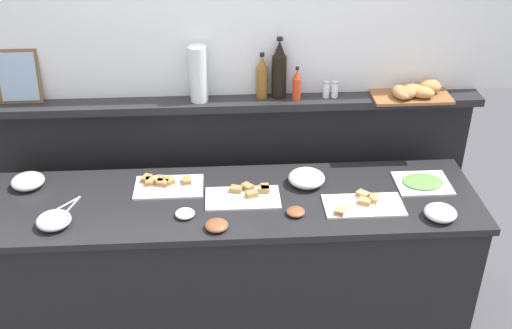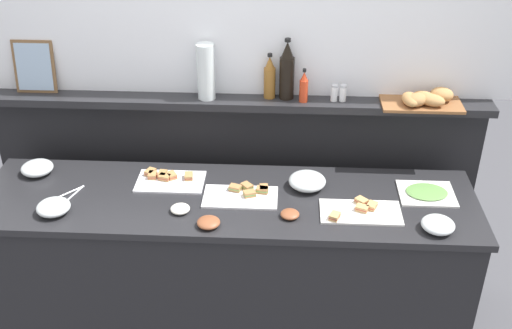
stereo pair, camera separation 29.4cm
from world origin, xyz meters
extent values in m
plane|color=#4C4C51|center=(0.00, 0.60, 0.00)|extent=(12.00, 12.00, 0.00)
cube|color=black|center=(0.00, 0.00, 0.44)|extent=(2.37, 0.59, 0.88)
cube|color=#232326|center=(0.00, 0.00, 0.90)|extent=(2.41, 0.63, 0.03)
cube|color=black|center=(0.00, 0.50, 0.60)|extent=(2.64, 0.08, 1.21)
cube|color=#232326|center=(0.00, 0.45, 1.23)|extent=(2.64, 0.22, 0.04)
cube|color=silver|center=(-0.30, 0.12, 0.92)|extent=(0.34, 0.21, 0.01)
cube|color=#B7844C|center=(-0.33, 0.13, 0.93)|extent=(0.07, 0.05, 0.01)
cube|color=#B24738|center=(-0.33, 0.13, 0.94)|extent=(0.07, 0.05, 0.01)
cube|color=#B7844C|center=(-0.33, 0.13, 0.94)|extent=(0.07, 0.05, 0.01)
cube|color=#B7844C|center=(-0.34, 0.16, 0.93)|extent=(0.05, 0.06, 0.01)
cube|color=#B24738|center=(-0.34, 0.16, 0.94)|extent=(0.05, 0.06, 0.01)
cube|color=#B7844C|center=(-0.34, 0.16, 0.94)|extent=(0.05, 0.06, 0.01)
cube|color=#B7844C|center=(-0.21, 0.15, 0.93)|extent=(0.05, 0.06, 0.01)
cube|color=#B24738|center=(-0.21, 0.15, 0.94)|extent=(0.05, 0.06, 0.01)
cube|color=#B7844C|center=(-0.21, 0.15, 0.94)|extent=(0.05, 0.06, 0.01)
cube|color=#B7844C|center=(-0.39, 0.15, 0.93)|extent=(0.04, 0.06, 0.01)
cube|color=#B24738|center=(-0.39, 0.15, 0.94)|extent=(0.04, 0.06, 0.01)
cube|color=#B7844C|center=(-0.39, 0.15, 0.94)|extent=(0.04, 0.06, 0.01)
cube|color=#B7844C|center=(-0.30, 0.15, 0.93)|extent=(0.06, 0.07, 0.01)
cube|color=#B24738|center=(-0.30, 0.15, 0.94)|extent=(0.06, 0.07, 0.01)
cube|color=#B7844C|center=(-0.30, 0.15, 0.94)|extent=(0.06, 0.07, 0.01)
cube|color=#B7844C|center=(-0.41, 0.18, 0.93)|extent=(0.06, 0.07, 0.01)
cube|color=#B24738|center=(-0.41, 0.18, 0.94)|extent=(0.06, 0.07, 0.01)
cube|color=#B7844C|center=(-0.41, 0.18, 0.94)|extent=(0.06, 0.07, 0.01)
cube|color=white|center=(0.06, 0.00, 0.92)|extent=(0.36, 0.20, 0.01)
cube|color=#AD7A47|center=(0.11, 0.01, 0.93)|extent=(0.07, 0.06, 0.01)
cube|color=#66994C|center=(0.11, 0.01, 0.94)|extent=(0.07, 0.06, 0.01)
cube|color=#AD7A47|center=(0.11, 0.01, 0.94)|extent=(0.07, 0.06, 0.01)
cube|color=#AD7A47|center=(0.03, 0.05, 0.93)|extent=(0.07, 0.06, 0.01)
cube|color=#66994C|center=(0.03, 0.05, 0.94)|extent=(0.07, 0.06, 0.01)
cube|color=#AD7A47|center=(0.03, 0.05, 0.94)|extent=(0.07, 0.06, 0.01)
cube|color=#AD7A47|center=(0.17, 0.05, 0.93)|extent=(0.04, 0.06, 0.01)
cube|color=#66994C|center=(0.17, 0.05, 0.94)|extent=(0.04, 0.06, 0.01)
cube|color=#AD7A47|center=(0.17, 0.05, 0.94)|extent=(0.04, 0.06, 0.01)
cube|color=#AD7A47|center=(0.09, 0.07, 0.93)|extent=(0.07, 0.07, 0.01)
cube|color=#66994C|center=(0.09, 0.07, 0.94)|extent=(0.07, 0.07, 0.01)
cube|color=#AD7A47|center=(0.09, 0.07, 0.94)|extent=(0.07, 0.07, 0.01)
cube|color=#AD7A47|center=(0.17, 0.04, 0.93)|extent=(0.06, 0.05, 0.01)
cube|color=#66994C|center=(0.17, 0.04, 0.94)|extent=(0.06, 0.05, 0.01)
cube|color=#AD7A47|center=(0.17, 0.04, 0.94)|extent=(0.06, 0.05, 0.01)
cube|color=white|center=(0.63, -0.10, 0.92)|extent=(0.38, 0.19, 0.01)
cube|color=tan|center=(0.64, -0.03, 0.93)|extent=(0.07, 0.07, 0.01)
cube|color=#B24738|center=(0.64, -0.03, 0.94)|extent=(0.07, 0.07, 0.01)
cube|color=tan|center=(0.64, -0.03, 0.94)|extent=(0.07, 0.07, 0.01)
cube|color=tan|center=(0.68, -0.07, 0.93)|extent=(0.06, 0.07, 0.01)
cube|color=#B24738|center=(0.68, -0.07, 0.94)|extent=(0.06, 0.07, 0.01)
cube|color=tan|center=(0.68, -0.07, 0.94)|extent=(0.06, 0.07, 0.01)
cube|color=tan|center=(0.64, -0.09, 0.93)|extent=(0.07, 0.06, 0.01)
cube|color=#B24738|center=(0.64, -0.09, 0.94)|extent=(0.07, 0.06, 0.01)
cube|color=tan|center=(0.64, -0.09, 0.94)|extent=(0.07, 0.06, 0.01)
cube|color=tan|center=(0.51, -0.16, 0.93)|extent=(0.06, 0.07, 0.01)
cube|color=#B24738|center=(0.51, -0.16, 0.94)|extent=(0.06, 0.07, 0.01)
cube|color=tan|center=(0.51, -0.16, 0.94)|extent=(0.06, 0.07, 0.01)
cube|color=white|center=(0.96, 0.08, 0.92)|extent=(0.27, 0.22, 0.01)
ellipsoid|color=#66994C|center=(0.96, 0.08, 0.93)|extent=(0.20, 0.16, 0.01)
ellipsoid|color=silver|center=(0.96, -0.21, 0.94)|extent=(0.15, 0.15, 0.06)
ellipsoid|color=white|center=(0.96, -0.21, 0.93)|extent=(0.12, 0.12, 0.04)
ellipsoid|color=silver|center=(-0.79, -0.17, 0.94)|extent=(0.16, 0.16, 0.06)
ellipsoid|color=white|center=(-0.79, -0.17, 0.93)|extent=(0.12, 0.12, 0.04)
ellipsoid|color=silver|center=(-0.99, 0.17, 0.95)|extent=(0.16, 0.16, 0.06)
ellipsoid|color=#F28C4C|center=(-0.99, 0.17, 0.93)|extent=(0.13, 0.13, 0.04)
ellipsoid|color=silver|center=(0.39, 0.11, 0.95)|extent=(0.18, 0.18, 0.07)
ellipsoid|color=#F28C4C|center=(0.39, 0.11, 0.94)|extent=(0.14, 0.14, 0.04)
ellipsoid|color=silver|center=(-0.21, -0.13, 0.93)|extent=(0.09, 0.09, 0.03)
ellipsoid|color=brown|center=(-0.06, -0.23, 0.93)|extent=(0.11, 0.11, 0.04)
ellipsoid|color=brown|center=(0.30, -0.14, 0.93)|extent=(0.09, 0.09, 0.03)
cylinder|color=#B7BABF|center=(-0.75, -0.03, 0.92)|extent=(0.06, 0.17, 0.01)
cylinder|color=#B7BABF|center=(-0.78, -0.01, 0.92)|extent=(0.13, 0.14, 0.01)
sphere|color=#B7BABF|center=(-0.72, 0.05, 0.92)|extent=(0.01, 0.01, 0.01)
cylinder|color=#8E5B23|center=(0.18, 0.44, 1.33)|extent=(0.06, 0.06, 0.16)
cone|color=#8E5B23|center=(0.18, 0.44, 1.44)|extent=(0.05, 0.05, 0.06)
cylinder|color=black|center=(0.18, 0.44, 1.48)|extent=(0.02, 0.02, 0.02)
cylinder|color=red|center=(0.36, 0.40, 1.30)|extent=(0.04, 0.04, 0.12)
cone|color=red|center=(0.36, 0.40, 1.38)|extent=(0.04, 0.04, 0.04)
cylinder|color=black|center=(0.36, 0.40, 1.42)|extent=(0.02, 0.02, 0.02)
cylinder|color=black|center=(0.27, 0.44, 1.36)|extent=(0.08, 0.08, 0.22)
cone|color=black|center=(0.27, 0.44, 1.51)|extent=(0.06, 0.06, 0.08)
cylinder|color=black|center=(0.27, 0.44, 1.56)|extent=(0.03, 0.03, 0.02)
cylinder|color=white|center=(0.51, 0.42, 1.28)|extent=(0.03, 0.03, 0.08)
cylinder|color=#B7BABF|center=(0.51, 0.42, 1.33)|extent=(0.03, 0.03, 0.01)
cylinder|color=white|center=(0.56, 0.42, 1.28)|extent=(0.03, 0.03, 0.08)
cylinder|color=#B7BABF|center=(0.56, 0.42, 1.33)|extent=(0.03, 0.03, 0.01)
cube|color=brown|center=(0.95, 0.42, 1.25)|extent=(0.40, 0.26, 0.02)
ellipsoid|color=#B7844C|center=(0.96, 0.38, 1.29)|extent=(0.16, 0.16, 0.06)
ellipsoid|color=#AD7A47|center=(0.91, 0.35, 1.29)|extent=(0.14, 0.14, 0.06)
ellipsoid|color=#B7844C|center=(1.05, 0.41, 1.30)|extent=(0.14, 0.13, 0.07)
ellipsoid|color=#B7844C|center=(0.98, 0.35, 1.29)|extent=(0.16, 0.14, 0.06)
ellipsoid|color=#B7844C|center=(0.88, 0.36, 1.29)|extent=(0.10, 0.14, 0.06)
cube|color=brown|center=(-1.03, 0.46, 1.38)|extent=(0.21, 0.05, 0.27)
cube|color=#99B2CC|center=(-1.03, 0.45, 1.38)|extent=(0.18, 0.04, 0.24)
cylinder|color=silver|center=(-0.14, 0.42, 1.39)|extent=(0.09, 0.09, 0.29)
camera|label=1|loc=(-0.02, -2.50, 2.58)|focal=43.86mm
camera|label=2|loc=(0.27, -2.50, 2.58)|focal=43.86mm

